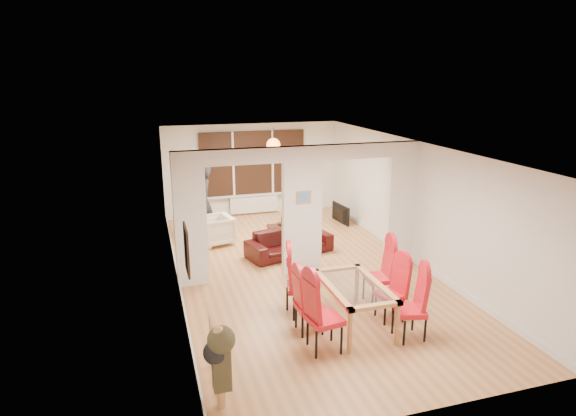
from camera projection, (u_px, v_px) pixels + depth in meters
name	position (u px, v px, depth m)	size (l,w,h in m)	color
floor	(302.00, 271.00, 9.93)	(5.00, 9.00, 0.01)	#C0824D
room_walls	(302.00, 211.00, 9.59)	(5.00, 9.00, 2.60)	silver
divider_wall	(302.00, 211.00, 9.59)	(5.00, 0.18, 2.60)	white
bay_window_blinds	(253.00, 163.00, 13.63)	(3.00, 0.08, 1.80)	black
radiator	(254.00, 204.00, 13.91)	(1.40, 0.08, 0.50)	white
pendant_light	(273.00, 145.00, 12.48)	(0.36, 0.36, 0.36)	orange
stair_newel	(214.00, 345.00, 6.21)	(0.40, 1.20, 1.10)	tan
wall_poster	(186.00, 250.00, 6.61)	(0.04, 0.52, 0.67)	gray
pillar_photo	(304.00, 197.00, 9.41)	(0.30, 0.03, 0.25)	#4C8CD8
dining_table	(354.00, 305.00, 7.70)	(0.87, 1.54, 0.72)	#BA7A44
dining_chair_la	(325.00, 314.00, 6.96)	(0.46, 0.46, 1.16)	red
dining_chair_lb	(309.00, 301.00, 7.49)	(0.41, 0.41, 1.02)	red
dining_chair_lc	(301.00, 282.00, 8.02)	(0.46, 0.46, 1.16)	red
dining_chair_ra	(410.00, 305.00, 7.29)	(0.43, 0.43, 1.09)	red
dining_chair_rb	(390.00, 290.00, 7.86)	(0.41, 0.41, 1.03)	red
dining_chair_rc	(378.00, 273.00, 8.43)	(0.45, 0.45, 1.12)	red
sofa	(289.00, 242.00, 10.81)	(1.94, 0.76, 0.57)	black
armchair	(216.00, 230.00, 11.44)	(0.76, 0.74, 0.69)	#F3E4CE
person	(203.00, 202.00, 11.76)	(0.44, 0.67, 1.82)	black
television	(338.00, 214.00, 13.11)	(0.12, 0.88, 0.51)	black
coffee_table	(285.00, 229.00, 12.30)	(0.88, 0.44, 0.20)	#361D12
bottle	(282.00, 221.00, 12.20)	(0.06, 0.06, 0.26)	#143F19
bowl	(282.00, 224.00, 12.30)	(0.21, 0.21, 0.05)	#361D12
shoes	(314.00, 274.00, 9.67)	(0.22, 0.24, 0.09)	black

